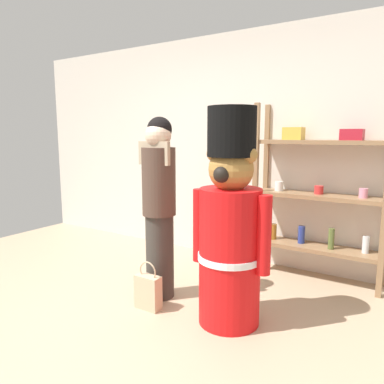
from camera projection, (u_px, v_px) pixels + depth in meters
The scene contains 6 objects.
ground_plane at pixel (107, 339), 2.64m from camera, with size 6.40×6.40×0.00m, color tan.
back_wall at pixel (241, 148), 4.27m from camera, with size 6.40×0.12×2.60m, color silver.
merchandise_shelf at pixel (318, 191), 3.64m from camera, with size 1.27×0.35×1.78m.
teddy_bear_guard at pixel (230, 229), 2.78m from camera, with size 0.65×0.49×1.66m.
person_shopper at pixel (159, 202), 3.22m from camera, with size 0.31×0.30×1.61m.
shopping_bag at pixel (148, 291), 3.09m from camera, with size 0.23×0.10×0.41m.
Camera 1 is at (1.83, -1.73, 1.46)m, focal length 34.26 mm.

